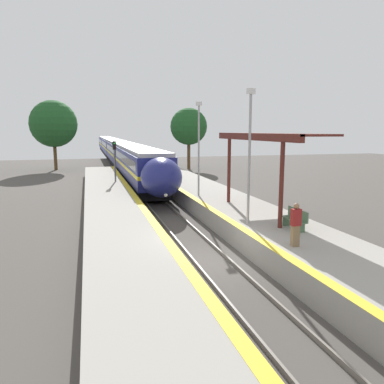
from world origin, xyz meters
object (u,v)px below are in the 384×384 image
(railway_signal, at_px, (115,162))
(lamppost_near, at_px, (250,149))
(train, at_px, (116,149))
(platform_bench, at_px, (295,218))
(person_waiting, at_px, (296,224))
(lamppost_mid, at_px, (199,143))

(railway_signal, height_order, lamppost_near, lamppost_near)
(train, height_order, lamppost_near, lamppost_near)
(platform_bench, height_order, lamppost_near, lamppost_near)
(person_waiting, bearing_deg, lamppost_mid, 91.38)
(train, height_order, platform_bench, train)
(platform_bench, height_order, person_waiting, person_waiting)
(person_waiting, xyz_separation_m, lamppost_near, (-0.28, 3.67, 2.61))
(person_waiting, bearing_deg, train, 92.86)
(lamppost_mid, bearing_deg, railway_signal, 119.89)
(person_waiting, bearing_deg, lamppost_near, 94.40)
(lamppost_mid, bearing_deg, person_waiting, -88.62)
(platform_bench, xyz_separation_m, person_waiting, (-1.34, -2.24, 0.38))
(person_waiting, relative_size, railway_signal, 0.37)
(railway_signal, bearing_deg, person_waiting, -75.67)
(platform_bench, relative_size, railway_signal, 0.36)
(railway_signal, bearing_deg, platform_bench, -70.08)
(lamppost_mid, bearing_deg, lamppost_near, -90.00)
(platform_bench, distance_m, person_waiting, 2.64)
(platform_bench, xyz_separation_m, railway_signal, (-6.49, 17.92, 1.21))
(person_waiting, height_order, railway_signal, railway_signal)
(train, xyz_separation_m, railway_signal, (-2.49, -33.11, 0.57))
(train, xyz_separation_m, lamppost_near, (2.38, -49.61, 2.35))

